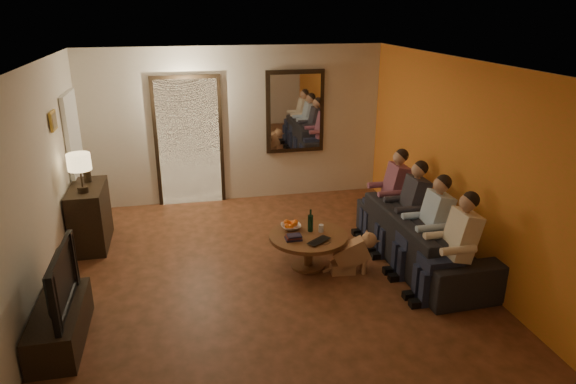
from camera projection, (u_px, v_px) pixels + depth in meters
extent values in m
cube|color=#492C13|center=(269.00, 282.00, 6.29)|extent=(5.00, 6.00, 0.01)
cube|color=white|center=(266.00, 66.00, 5.40)|extent=(5.00, 6.00, 0.01)
cube|color=beige|center=(237.00, 126.00, 8.60)|extent=(5.00, 0.02, 2.60)
cube|color=beige|center=(355.00, 339.00, 3.09)|extent=(5.00, 0.02, 2.60)
cube|color=beige|center=(32.00, 199.00, 5.35)|extent=(0.02, 6.00, 2.60)
cube|color=beige|center=(467.00, 168.00, 6.34)|extent=(0.02, 6.00, 2.60)
cube|color=orange|center=(466.00, 168.00, 6.34)|extent=(0.01, 6.00, 2.60)
cube|color=#FFE0A5|center=(189.00, 143.00, 8.51)|extent=(1.00, 0.06, 2.10)
cube|color=black|center=(189.00, 143.00, 8.50)|extent=(1.12, 0.04, 2.22)
cube|color=silver|center=(205.00, 151.00, 8.61)|extent=(0.45, 0.03, 1.70)
cube|color=black|center=(295.00, 112.00, 8.70)|extent=(1.00, 0.05, 1.40)
cube|color=white|center=(296.00, 112.00, 8.67)|extent=(0.86, 0.02, 1.26)
cube|color=white|center=(77.00, 162.00, 7.56)|extent=(0.06, 0.85, 2.04)
cube|color=#B28C33|center=(53.00, 121.00, 6.36)|extent=(0.03, 0.28, 0.24)
cube|color=brown|center=(54.00, 121.00, 6.36)|extent=(0.01, 0.22, 0.18)
cube|color=black|center=(90.00, 216.00, 7.15)|extent=(0.45, 0.97, 0.87)
cube|color=black|center=(60.00, 325.00, 5.12)|extent=(0.45, 1.17, 0.39)
imported|color=black|center=(53.00, 281.00, 4.95)|extent=(1.05, 0.14, 0.61)
imported|color=black|center=(424.00, 237.00, 6.68)|extent=(2.44, 1.02, 0.70)
cylinder|color=brown|center=(308.00, 251.00, 6.60)|extent=(1.05, 1.05, 0.45)
imported|color=white|center=(291.00, 227.00, 6.68)|extent=(0.26, 0.26, 0.06)
cylinder|color=silver|center=(321.00, 228.00, 6.59)|extent=(0.06, 0.06, 0.10)
imported|color=black|center=(322.00, 242.00, 6.29)|extent=(0.39, 0.37, 0.03)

